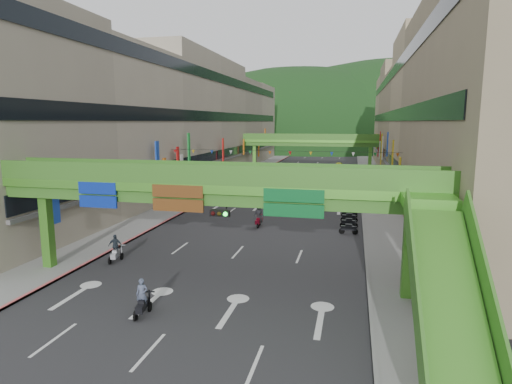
{
  "coord_description": "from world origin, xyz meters",
  "views": [
    {
      "loc": [
        7.97,
        -16.97,
        9.43
      ],
      "look_at": [
        0.0,
        18.0,
        3.5
      ],
      "focal_mm": 30.0,
      "sensor_mm": 36.0,
      "label": 1
    }
  ],
  "objects_px": {
    "car_yellow": "(339,165)",
    "pedestrian_red": "(424,274)",
    "scooter_rider_near": "(142,299)",
    "car_silver": "(294,172)",
    "overpass_near": "(222,198)",
    "scooter_rider_mid": "(288,203)"
  },
  "relations": [
    {
      "from": "overpass_near",
      "to": "car_yellow",
      "type": "distance_m",
      "value": 65.83
    },
    {
      "from": "car_yellow",
      "to": "pedestrian_red",
      "type": "bearing_deg",
      "value": -78.72
    },
    {
      "from": "car_silver",
      "to": "car_yellow",
      "type": "bearing_deg",
      "value": 73.7
    },
    {
      "from": "pedestrian_red",
      "to": "scooter_rider_mid",
      "type": "bearing_deg",
      "value": 107.75
    },
    {
      "from": "overpass_near",
      "to": "car_silver",
      "type": "distance_m",
      "value": 51.32
    },
    {
      "from": "scooter_rider_near",
      "to": "overpass_near",
      "type": "bearing_deg",
      "value": 57.82
    },
    {
      "from": "scooter_rider_mid",
      "to": "car_yellow",
      "type": "bearing_deg",
      "value": 85.34
    },
    {
      "from": "overpass_near",
      "to": "scooter_rider_mid",
      "type": "height_order",
      "value": "overpass_near"
    },
    {
      "from": "scooter_rider_near",
      "to": "car_silver",
      "type": "relative_size",
      "value": 0.45
    },
    {
      "from": "car_silver",
      "to": "pedestrian_red",
      "type": "bearing_deg",
      "value": -64.03
    },
    {
      "from": "car_silver",
      "to": "scooter_rider_mid",
      "type": "bearing_deg",
      "value": -73.84
    },
    {
      "from": "overpass_near",
      "to": "scooter_rider_mid",
      "type": "relative_size",
      "value": 13.46
    },
    {
      "from": "car_silver",
      "to": "car_yellow",
      "type": "relative_size",
      "value": 1.14
    },
    {
      "from": "overpass_near",
      "to": "car_yellow",
      "type": "relative_size",
      "value": 7.51
    },
    {
      "from": "overpass_near",
      "to": "car_silver",
      "type": "bearing_deg",
      "value": 93.2
    },
    {
      "from": "scooter_rider_near",
      "to": "scooter_rider_mid",
      "type": "xyz_separation_m",
      "value": [
        3.33,
        25.13,
        0.2
      ]
    },
    {
      "from": "scooter_rider_near",
      "to": "car_silver",
      "type": "xyz_separation_m",
      "value": [
        -0.1,
        55.42,
        -0.17
      ]
    },
    {
      "from": "scooter_rider_mid",
      "to": "car_silver",
      "type": "xyz_separation_m",
      "value": [
        -3.42,
        30.29,
        -0.37
      ]
    },
    {
      "from": "car_yellow",
      "to": "scooter_rider_near",
      "type": "bearing_deg",
      "value": -90.81
    },
    {
      "from": "scooter_rider_mid",
      "to": "car_yellow",
      "type": "relative_size",
      "value": 0.56
    },
    {
      "from": "scooter_rider_near",
      "to": "car_silver",
      "type": "height_order",
      "value": "scooter_rider_near"
    },
    {
      "from": "car_yellow",
      "to": "pedestrian_red",
      "type": "distance_m",
      "value": 63.31
    }
  ]
}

